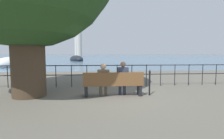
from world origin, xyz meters
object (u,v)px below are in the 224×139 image
at_px(park_bench, 113,84).
at_px(sailboat_0, 11,64).
at_px(seated_person_left, 103,78).
at_px(seated_person_right, 123,77).
at_px(sailboat_2, 18,59).
at_px(harbor_lighthouse, 78,38).
at_px(sailboat_1, 76,59).
at_px(closed_umbrella, 150,81).

distance_m(park_bench, sailboat_0, 19.78).
relative_size(seated_person_left, seated_person_right, 0.94).
height_order(sailboat_0, sailboat_2, sailboat_0).
height_order(park_bench, sailboat_2, sailboat_2).
relative_size(seated_person_right, harbor_lighthouse, 0.05).
relative_size(park_bench, seated_person_right, 1.71).
bearing_deg(sailboat_1, seated_person_left, -104.43).
distance_m(closed_umbrella, sailboat_2, 41.15).
xyz_separation_m(seated_person_left, sailboat_2, (-18.50, 35.78, -0.32)).
relative_size(sailboat_0, sailboat_1, 1.06).
distance_m(seated_person_left, seated_person_right, 0.73).
bearing_deg(park_bench, closed_umbrella, 1.39).
relative_size(sailboat_1, sailboat_2, 0.99).
xyz_separation_m(park_bench, seated_person_right, (0.36, 0.08, 0.25)).
relative_size(closed_umbrella, sailboat_0, 0.10).
bearing_deg(park_bench, seated_person_right, 12.34).
height_order(seated_person_left, sailboat_2, sailboat_2).
height_order(closed_umbrella, sailboat_1, sailboat_1).
height_order(sailboat_2, harbor_lighthouse, harbor_lighthouse).
xyz_separation_m(seated_person_left, sailboat_0, (-10.92, 16.16, -0.29)).
height_order(closed_umbrella, harbor_lighthouse, harbor_lighthouse).
height_order(seated_person_right, closed_umbrella, seated_person_right).
bearing_deg(seated_person_right, park_bench, -167.66).
relative_size(park_bench, harbor_lighthouse, 0.09).
bearing_deg(sailboat_1, sailboat_2, 146.87).
bearing_deg(closed_umbrella, sailboat_1, 101.29).
xyz_separation_m(seated_person_right, sailboat_1, (-5.65, 33.31, -0.32)).
height_order(park_bench, harbor_lighthouse, harbor_lighthouse).
bearing_deg(closed_umbrella, seated_person_right, 177.38).
relative_size(sailboat_2, harbor_lighthouse, 0.37).
distance_m(seated_person_left, harbor_lighthouse, 110.90).
bearing_deg(sailboat_0, seated_person_right, -50.04).
xyz_separation_m(closed_umbrella, sailboat_1, (-6.66, 33.36, -0.17)).
xyz_separation_m(sailboat_1, sailboat_2, (-13.58, 2.47, -0.03)).
relative_size(seated_person_left, closed_umbrella, 1.22).
bearing_deg(seated_person_right, sailboat_0, 125.78).
distance_m(seated_person_right, closed_umbrella, 1.03).
distance_m(sailboat_1, sailboat_2, 13.81).
bearing_deg(closed_umbrella, sailboat_0, 128.00).
relative_size(sailboat_0, harbor_lighthouse, 0.38).
distance_m(seated_person_left, sailboat_2, 40.28).
bearing_deg(seated_person_right, seated_person_left, 179.92).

